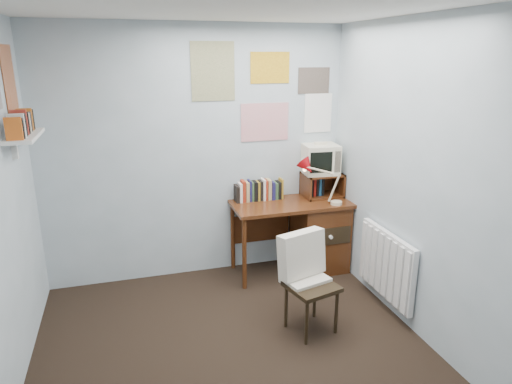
% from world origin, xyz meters
% --- Properties ---
extents(ground, '(3.50, 3.50, 0.00)m').
position_xyz_m(ground, '(0.00, 0.00, 0.00)').
color(ground, black).
rests_on(ground, ground).
extents(back_wall, '(3.00, 0.02, 2.50)m').
position_xyz_m(back_wall, '(0.00, 1.75, 1.25)').
color(back_wall, silver).
rests_on(back_wall, ground).
extents(right_wall, '(0.02, 3.50, 2.50)m').
position_xyz_m(right_wall, '(1.50, 0.00, 1.25)').
color(right_wall, silver).
rests_on(right_wall, ground).
extents(ceiling, '(3.00, 3.50, 0.02)m').
position_xyz_m(ceiling, '(0.00, 0.00, 2.50)').
color(ceiling, white).
rests_on(ceiling, back_wall).
extents(desk, '(1.20, 0.55, 0.76)m').
position_xyz_m(desk, '(1.17, 1.48, 0.41)').
color(desk, '#532912').
rests_on(desk, ground).
extents(desk_chair, '(0.49, 0.48, 0.80)m').
position_xyz_m(desk_chair, '(0.68, 0.40, 0.40)').
color(desk_chair, black).
rests_on(desk_chair, ground).
extents(desk_lamp, '(0.34, 0.30, 0.42)m').
position_xyz_m(desk_lamp, '(1.31, 1.29, 0.97)').
color(desk_lamp, '#B10B12').
rests_on(desk_lamp, desk).
extents(tv_riser, '(0.40, 0.30, 0.25)m').
position_xyz_m(tv_riser, '(1.29, 1.59, 0.89)').
color(tv_riser, '#532912').
rests_on(tv_riser, desk).
extents(crt_tv, '(0.38, 0.36, 0.33)m').
position_xyz_m(crt_tv, '(1.26, 1.61, 1.18)').
color(crt_tv, beige).
rests_on(crt_tv, tv_riser).
extents(book_row, '(0.60, 0.14, 0.22)m').
position_xyz_m(book_row, '(0.66, 1.66, 0.87)').
color(book_row, '#532912').
rests_on(book_row, desk).
extents(radiator, '(0.09, 0.80, 0.60)m').
position_xyz_m(radiator, '(1.46, 0.55, 0.42)').
color(radiator, white).
rests_on(radiator, right_wall).
extents(wall_shelf, '(0.20, 0.62, 0.24)m').
position_xyz_m(wall_shelf, '(-1.40, 1.10, 1.62)').
color(wall_shelf, white).
rests_on(wall_shelf, left_wall).
extents(posters_back, '(1.20, 0.01, 0.90)m').
position_xyz_m(posters_back, '(0.70, 1.74, 1.85)').
color(posters_back, white).
rests_on(posters_back, back_wall).
extents(posters_left, '(0.01, 0.70, 0.60)m').
position_xyz_m(posters_left, '(-1.49, 1.10, 2.00)').
color(posters_left, white).
rests_on(posters_left, left_wall).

